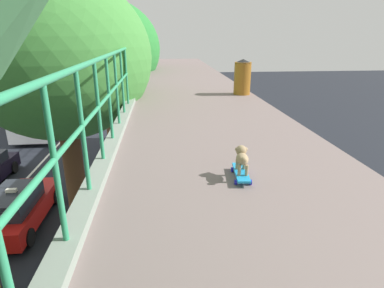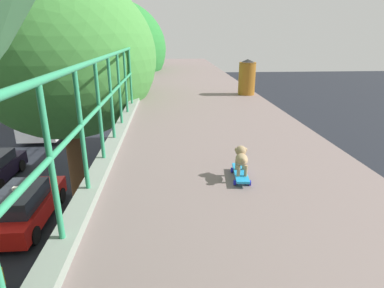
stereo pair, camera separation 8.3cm
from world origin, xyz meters
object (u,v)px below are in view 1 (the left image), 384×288
small_dog (242,157)px  litter_bin (242,77)px  toy_skateboard (241,173)px  city_bus (53,103)px  car_red_taxi_fifth (19,208)px

small_dog → litter_bin: litter_bin is taller
toy_skateboard → city_bus: bearing=112.7°
car_red_taxi_fifth → small_dog: (6.45, -8.03, 5.00)m
city_bus → small_dog: (9.57, -22.86, 3.91)m
small_dog → litter_bin: size_ratio=0.37×
toy_skateboard → small_dog: bearing=73.9°
small_dog → litter_bin: (1.29, 5.17, 0.22)m
small_dog → litter_bin: bearing=76.0°
city_bus → litter_bin: bearing=-58.5°
city_bus → toy_skateboard: bearing=-67.3°
city_bus → small_dog: size_ratio=34.10×
car_red_taxi_fifth → city_bus: bearing=101.9°
car_red_taxi_fifth → small_dog: bearing=-51.2°
city_bus → small_dog: small_dog is taller
toy_skateboard → small_dog: size_ratio=1.56×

